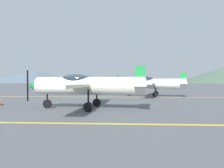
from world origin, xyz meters
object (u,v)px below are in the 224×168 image
(airplane_near, at_px, (85,85))
(airplane_far, at_px, (72,82))
(airplane_mid, at_px, (151,83))
(airplane_back, at_px, (125,82))

(airplane_near, bearing_deg, airplane_far, 106.55)
(airplane_mid, bearing_deg, airplane_near, -118.49)
(airplane_mid, bearing_deg, airplane_far, 134.68)
(airplane_near, relative_size, airplane_far, 1.00)
(airplane_back, bearing_deg, airplane_near, -94.74)
(airplane_mid, distance_m, airplane_back, 22.12)
(airplane_mid, height_order, airplane_back, same)
(airplane_far, height_order, airplane_back, same)
(airplane_near, distance_m, airplane_far, 21.61)
(airplane_far, bearing_deg, airplane_near, -73.45)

